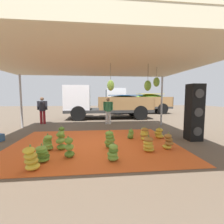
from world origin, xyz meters
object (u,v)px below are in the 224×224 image
at_px(banana_bunch_1, 31,159).
at_px(banana_bunch_2, 113,153).
at_px(banana_bunch_9, 168,142).
at_px(banana_bunch_6, 159,133).
at_px(banana_bunch_8, 145,134).
at_px(banana_bunch_0, 48,143).
at_px(banana_bunch_4, 131,134).
at_px(speaker_stack, 194,112).
at_px(banana_bunch_7, 69,148).
at_px(worker_0, 108,109).
at_px(worker_1, 42,108).
at_px(banana_bunch_5, 61,142).
at_px(cargo_truck_far, 136,101).
at_px(cargo_truck_main, 105,102).
at_px(banana_bunch_13, 145,133).
at_px(banana_bunch_3, 110,140).
at_px(banana_bunch_12, 42,154).
at_px(banana_bunch_11, 148,145).
at_px(banana_bunch_10, 61,135).

xyz_separation_m(banana_bunch_1, banana_bunch_2, (1.86, 0.33, -0.04)).
xyz_separation_m(banana_bunch_2, banana_bunch_9, (1.80, 0.70, 0.02)).
distance_m(banana_bunch_6, banana_bunch_8, 0.69).
relative_size(banana_bunch_0, banana_bunch_8, 0.99).
relative_size(banana_bunch_4, speaker_stack, 0.20).
distance_m(banana_bunch_6, banana_bunch_7, 3.59).
bearing_deg(banana_bunch_1, worker_0, 69.35).
height_order(banana_bunch_2, worker_1, worker_1).
height_order(banana_bunch_1, banana_bunch_5, banana_bunch_5).
bearing_deg(speaker_stack, cargo_truck_far, 88.46).
height_order(cargo_truck_main, worker_1, cargo_truck_main).
relative_size(banana_bunch_0, banana_bunch_2, 1.07).
bearing_deg(banana_bunch_1, banana_bunch_0, 91.13).
height_order(banana_bunch_13, speaker_stack, speaker_stack).
xyz_separation_m(banana_bunch_5, banana_bunch_13, (3.05, 1.26, -0.08)).
xyz_separation_m(banana_bunch_3, banana_bunch_12, (-1.77, -0.86, -0.07)).
xyz_separation_m(banana_bunch_6, speaker_stack, (1.18, -0.37, 0.85)).
bearing_deg(banana_bunch_6, cargo_truck_far, 81.16).
bearing_deg(banana_bunch_4, worker_0, 99.80).
relative_size(banana_bunch_7, banana_bunch_12, 1.26).
distance_m(banana_bunch_0, cargo_truck_far, 11.61).
xyz_separation_m(banana_bunch_6, cargo_truck_far, (1.44, 9.26, 1.02)).
xyz_separation_m(banana_bunch_1, banana_bunch_8, (3.25, 2.10, -0.03)).
height_order(banana_bunch_4, banana_bunch_6, banana_bunch_6).
height_order(banana_bunch_0, worker_0, worker_0).
relative_size(banana_bunch_4, banana_bunch_6, 0.90).
distance_m(banana_bunch_6, speaker_stack, 1.50).
xyz_separation_m(cargo_truck_far, worker_0, (-3.16, -5.79, -0.31)).
height_order(banana_bunch_5, cargo_truck_main, cargo_truck_main).
relative_size(banana_bunch_0, banana_bunch_12, 1.11).
distance_m(banana_bunch_11, worker_0, 5.01).
bearing_deg(banana_bunch_11, banana_bunch_5, 170.81).
bearing_deg(banana_bunch_8, banana_bunch_3, -150.15).
height_order(banana_bunch_10, worker_1, worker_1).
relative_size(cargo_truck_far, worker_1, 3.87).
bearing_deg(banana_bunch_2, banana_bunch_10, 130.87).
xyz_separation_m(banana_bunch_0, banana_bunch_8, (3.28, 0.76, 0.00)).
distance_m(banana_bunch_5, banana_bunch_11, 2.66).
bearing_deg(banana_bunch_8, cargo_truck_far, 77.56).
distance_m(banana_bunch_4, banana_bunch_5, 2.62).
bearing_deg(banana_bunch_0, speaker_stack, 6.84).
bearing_deg(banana_bunch_10, banana_bunch_3, -29.72).
height_order(banana_bunch_4, cargo_truck_far, cargo_truck_far).
bearing_deg(banana_bunch_9, banana_bunch_12, -170.73).
bearing_deg(banana_bunch_6, speaker_stack, -17.48).
bearing_deg(banana_bunch_12, banana_bunch_4, 35.20).
relative_size(banana_bunch_4, worker_1, 0.26).
bearing_deg(cargo_truck_far, banana_bunch_0, -117.68).
bearing_deg(banana_bunch_9, speaker_stack, 32.94).
xyz_separation_m(banana_bunch_9, banana_bunch_13, (-0.25, 1.55, -0.05)).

